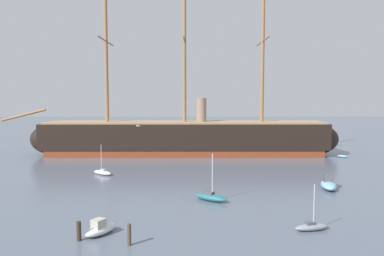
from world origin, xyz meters
name	(u,v)px	position (x,y,z in m)	size (l,w,h in m)	color
tall_ship	(185,137)	(-1.63, 56.04, 3.72)	(70.85, 14.30, 34.11)	brown
motorboat_foreground_left	(100,229)	(-8.74, 9.51, 0.52)	(3.14, 3.77, 1.48)	silver
sailboat_foreground_right	(312,227)	(10.78, 10.37, 0.37)	(3.52, 1.76, 4.39)	gray
sailboat_near_centre	(211,197)	(1.90, 20.50, 0.48)	(4.36, 3.67, 5.76)	#236670
motorboat_mid_right	(329,184)	(18.10, 26.19, 0.69)	(2.81, 4.93, 1.95)	#7FB2D6
sailboat_alongside_bow	(102,172)	(-14.42, 35.61, 0.40)	(3.67, 3.03, 4.82)	silver
dinghy_far_right	(342,156)	(30.40, 52.37, 0.24)	(2.12, 2.04, 0.48)	#7FB2D6
dinghy_distant_centre	(200,147)	(1.83, 65.39, 0.32)	(1.75, 2.92, 0.64)	#7FB2D6
mooring_piling_nearest	(79,231)	(-10.24, 8.03, 0.85)	(0.40, 0.40, 1.71)	#382B1E
mooring_piling_left_pair	(129,235)	(-5.71, 6.93, 0.93)	(0.34, 0.34, 1.86)	#4C3D2D
seagull_in_flight	(138,126)	(-6.48, 19.23, 9.10)	(0.71, 1.22, 0.14)	silver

